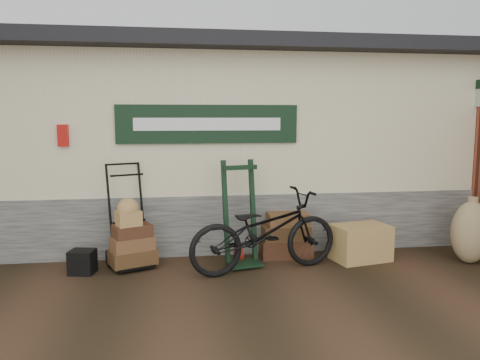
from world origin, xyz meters
name	(u,v)px	position (x,y,z in m)	size (l,w,h in m)	color
ground	(238,277)	(0.00, 0.00, 0.00)	(80.00, 80.00, 0.00)	black
station_building	(217,141)	(-0.01, 2.74, 1.61)	(14.40, 4.10, 3.20)	#4C4C47
porter_trolley	(128,214)	(-1.43, 0.69, 0.72)	(0.72, 0.54, 1.45)	black
green_barrow	(241,213)	(0.11, 0.51, 0.73)	(0.53, 0.45, 1.46)	black
suitcase_stack	(285,234)	(0.82, 0.81, 0.33)	(0.75, 0.47, 0.66)	#3A1F12
wicker_hamper	(361,243)	(1.85, 0.47, 0.26)	(0.78, 0.51, 0.51)	#9B6A3E
black_trunk	(82,262)	(-2.02, 0.42, 0.16)	(0.31, 0.27, 0.31)	black
bicycle	(265,227)	(0.38, 0.18, 0.60)	(2.08, 0.73, 1.21)	black
burlap_sack_left	(471,232)	(3.32, 0.12, 0.44)	(0.56, 0.47, 0.89)	#7F6344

